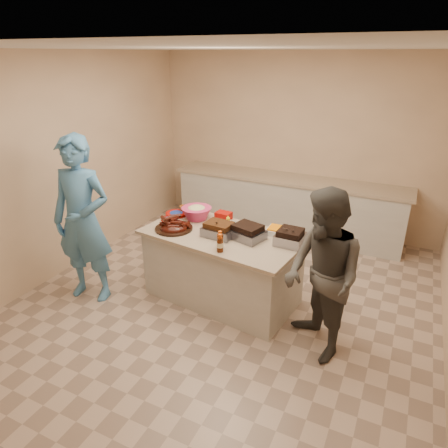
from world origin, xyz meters
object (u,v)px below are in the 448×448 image
at_px(rib_platter, 174,229).
at_px(coleslaw_bowl, 197,219).
at_px(mustard_bottle, 228,225).
at_px(guest_gray, 314,349).
at_px(bbq_bottle_b, 220,251).
at_px(roasting_pan, 290,244).
at_px(plastic_cup, 184,213).
at_px(island, 222,297).
at_px(guest_blue, 94,294).
at_px(bbq_bottle_a, 220,248).

relative_size(rib_platter, coleslaw_bowl, 1.19).
bearing_deg(coleslaw_bowl, mustard_bottle, -0.06).
relative_size(rib_platter, guest_gray, 0.26).
relative_size(rib_platter, bbq_bottle_b, 2.24).
distance_m(coleslaw_bowl, guest_gray, 1.97).
bearing_deg(roasting_pan, plastic_cup, 171.31).
bearing_deg(island, mustard_bottle, 107.89).
xyz_separation_m(plastic_cup, guest_gray, (1.90, -0.76, -0.83)).
bearing_deg(roasting_pan, mustard_bottle, 169.40).
height_order(coleslaw_bowl, plastic_cup, coleslaw_bowl).
bearing_deg(plastic_cup, guest_blue, -126.88).
distance_m(roasting_pan, bbq_bottle_b, 0.74).
bearing_deg(guest_gray, mustard_bottle, -159.00).
bearing_deg(coleslaw_bowl, rib_platter, -102.16).
height_order(coleslaw_bowl, bbq_bottle_b, coleslaw_bowl).
xyz_separation_m(bbq_bottle_a, mustard_bottle, (-0.19, 0.58, 0.00)).
distance_m(island, rib_platter, 1.00).
height_order(rib_platter, plastic_cup, rib_platter).
height_order(island, mustard_bottle, mustard_bottle).
xyz_separation_m(island, plastic_cup, (-0.70, 0.35, 0.83)).
relative_size(bbq_bottle_a, guest_gray, 0.12).
bearing_deg(rib_platter, plastic_cup, 108.22).
relative_size(rib_platter, bbq_bottle_a, 2.21).
xyz_separation_m(bbq_bottle_a, guest_gray, (1.06, -0.08, -0.83)).
xyz_separation_m(island, rib_platter, (-0.55, -0.12, 0.83)).
relative_size(rib_platter, roasting_pan, 1.53).
bearing_deg(bbq_bottle_b, mustard_bottle, 108.45).
distance_m(roasting_pan, coleslaw_bowl, 1.22).
bearing_deg(bbq_bottle_b, guest_blue, -172.25).
relative_size(mustard_bottle, guest_gray, 0.07).
height_order(rib_platter, bbq_bottle_b, bbq_bottle_b).
relative_size(roasting_pan, guest_gray, 0.17).
height_order(rib_platter, mustard_bottle, rib_platter).
xyz_separation_m(island, coleslaw_bowl, (-0.46, 0.26, 0.83)).
bearing_deg(bbq_bottle_a, guest_gray, -4.51).
relative_size(roasting_pan, bbq_bottle_b, 1.46).
distance_m(rib_platter, roasting_pan, 1.31).
bearing_deg(guest_blue, guest_gray, -6.23).
bearing_deg(roasting_pan, bbq_bottle_b, -138.97).
bearing_deg(bbq_bottle_a, island, 112.79).
xyz_separation_m(rib_platter, bbq_bottle_a, (0.68, -0.20, 0.00)).
bearing_deg(rib_platter, island, 12.51).
bearing_deg(bbq_bottle_a, bbq_bottle_b, -63.90).
bearing_deg(island, guest_blue, -149.72).
height_order(rib_platter, bbq_bottle_a, bbq_bottle_a).
xyz_separation_m(roasting_pan, guest_gray, (0.46, -0.49, -0.83)).
bearing_deg(bbq_bottle_b, island, 113.33).
height_order(roasting_pan, plastic_cup, roasting_pan).
relative_size(bbq_bottle_b, guest_blue, 0.10).
xyz_separation_m(mustard_bottle, guest_blue, (-1.37, -0.86, -0.83)).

